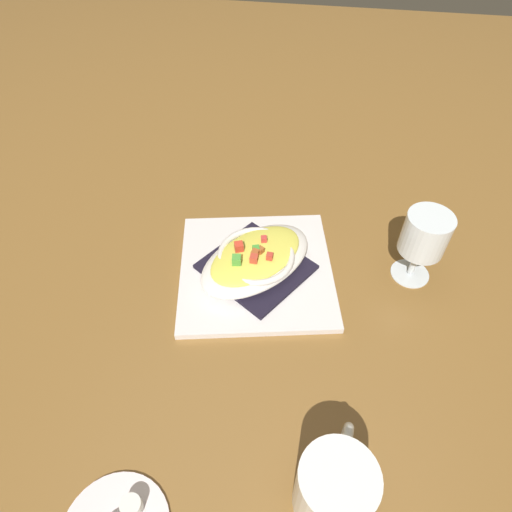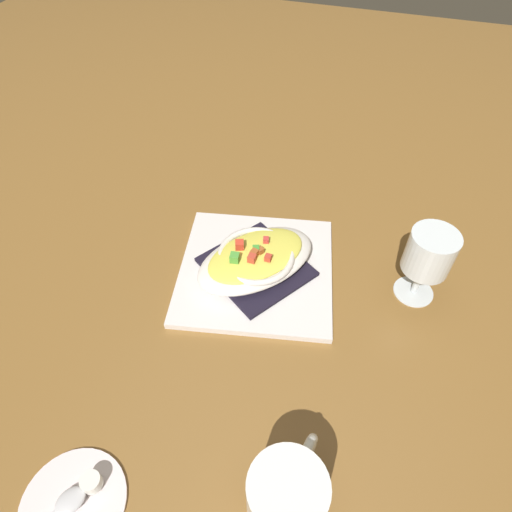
# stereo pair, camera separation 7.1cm
# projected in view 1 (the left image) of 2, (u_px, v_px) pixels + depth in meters

# --- Properties ---
(ground_plane) EXTENTS (2.60, 2.60, 0.00)m
(ground_plane) POSITION_uv_depth(u_px,v_px,m) (256.00, 272.00, 0.75)
(ground_plane) COLOR brown
(square_plate) EXTENTS (0.30, 0.30, 0.01)m
(square_plate) POSITION_uv_depth(u_px,v_px,m) (256.00, 270.00, 0.74)
(square_plate) COLOR silver
(square_plate) RESTS_ON ground_plane
(folded_napkin) EXTENTS (0.21, 0.21, 0.01)m
(folded_napkin) POSITION_uv_depth(u_px,v_px,m) (256.00, 267.00, 0.73)
(folded_napkin) COLOR black
(folded_napkin) RESTS_ON square_plate
(gratin_dish) EXTENTS (0.23, 0.24, 0.05)m
(gratin_dish) POSITION_uv_depth(u_px,v_px,m) (256.00, 258.00, 0.72)
(gratin_dish) COLOR white
(gratin_dish) RESTS_ON folded_napkin
(coffee_mug) EXTENTS (0.09, 0.12, 0.09)m
(coffee_mug) POSITION_uv_depth(u_px,v_px,m) (334.00, 489.00, 0.48)
(coffee_mug) COLOR white
(coffee_mug) RESTS_ON ground_plane
(stemmed_glass) EXTENTS (0.07, 0.07, 0.13)m
(stemmed_glass) POSITION_uv_depth(u_px,v_px,m) (424.00, 237.00, 0.68)
(stemmed_glass) COLOR white
(stemmed_glass) RESTS_ON ground_plane
(creamer_cup_0) EXTENTS (0.02, 0.02, 0.02)m
(creamer_cup_0) POSITION_uv_depth(u_px,v_px,m) (131.00, 506.00, 0.49)
(creamer_cup_0) COLOR white
(creamer_cup_0) RESTS_ON creamer_saucer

